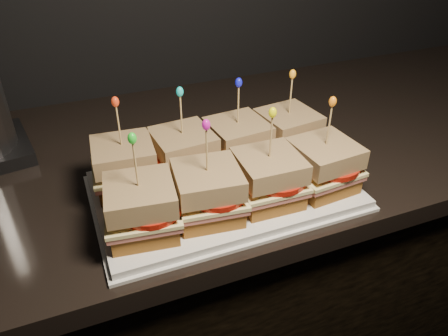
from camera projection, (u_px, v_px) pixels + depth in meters
name	position (u px, v px, depth m)	size (l,w,h in m)	color
cabinet	(213.00, 292.00, 1.15)	(2.54, 0.63, 0.83)	black
granite_slab	(210.00, 152.00, 0.92)	(2.58, 0.67, 0.04)	black
platter	(224.00, 190.00, 0.75)	(0.43, 0.27, 0.02)	white
platter_rim	(224.00, 193.00, 0.76)	(0.44, 0.28, 0.01)	white
sandwich_0_bread_bot	(127.00, 180.00, 0.74)	(0.10, 0.10, 0.03)	brown
sandwich_0_ham	(126.00, 171.00, 0.73)	(0.10, 0.10, 0.01)	#BE5953
sandwich_0_cheese	(125.00, 168.00, 0.73)	(0.11, 0.10, 0.01)	#FFF09E
sandwich_0_tomato	(132.00, 164.00, 0.72)	(0.10, 0.10, 0.01)	#AC190C
sandwich_0_bread_top	(123.00, 153.00, 0.71)	(0.10, 0.10, 0.03)	brown
sandwich_0_pick	(119.00, 128.00, 0.69)	(0.00, 0.00, 0.09)	tan
sandwich_0_frill	(115.00, 102.00, 0.66)	(0.01, 0.01, 0.02)	red
sandwich_1_bread_bot	(184.00, 168.00, 0.77)	(0.10, 0.10, 0.03)	brown
sandwich_1_ham	(184.00, 159.00, 0.76)	(0.10, 0.10, 0.01)	#BE5953
sandwich_1_cheese	(184.00, 156.00, 0.76)	(0.11, 0.10, 0.01)	#FFF09E
sandwich_1_tomato	(191.00, 153.00, 0.75)	(0.10, 0.10, 0.01)	#AC190C
sandwich_1_bread_top	(183.00, 142.00, 0.74)	(0.10, 0.10, 0.03)	brown
sandwich_1_pick	(181.00, 117.00, 0.72)	(0.00, 0.00, 0.09)	tan
sandwich_1_frill	(180.00, 92.00, 0.69)	(0.01, 0.01, 0.02)	#13BCBE
sandwich_2_bread_bot	(237.00, 156.00, 0.80)	(0.10, 0.10, 0.03)	brown
sandwich_2_ham	(237.00, 148.00, 0.80)	(0.10, 0.10, 0.01)	#BE5953
sandwich_2_cheese	(238.00, 145.00, 0.79)	(0.11, 0.10, 0.01)	#FFF09E
sandwich_2_tomato	(245.00, 142.00, 0.79)	(0.10, 0.10, 0.01)	#AC190C
sandwich_2_bread_top	(238.00, 131.00, 0.78)	(0.10, 0.10, 0.03)	brown
sandwich_2_pick	(238.00, 107.00, 0.75)	(0.00, 0.00, 0.09)	tan
sandwich_2_frill	(239.00, 82.00, 0.73)	(0.01, 0.01, 0.02)	#1215E2
sandwich_3_bread_bot	(286.00, 146.00, 0.84)	(0.10, 0.10, 0.03)	brown
sandwich_3_ham	(287.00, 138.00, 0.83)	(0.10, 0.10, 0.01)	#BE5953
sandwich_3_cheese	(287.00, 135.00, 0.82)	(0.11, 0.10, 0.01)	#FFF09E
sandwich_3_tomato	(295.00, 132.00, 0.82)	(0.10, 0.10, 0.01)	#AC190C
sandwich_3_bread_top	(288.00, 121.00, 0.81)	(0.10, 0.10, 0.03)	brown
sandwich_3_pick	(291.00, 98.00, 0.78)	(0.00, 0.00, 0.09)	tan
sandwich_3_frill	(293.00, 74.00, 0.76)	(0.01, 0.01, 0.02)	orange
sandwich_4_bread_bot	(143.00, 224.00, 0.65)	(0.10, 0.10, 0.03)	brown
sandwich_4_ham	(142.00, 215.00, 0.64)	(0.10, 0.10, 0.01)	#BE5953
sandwich_4_cheese	(142.00, 211.00, 0.63)	(0.11, 0.10, 0.01)	#FFF09E
sandwich_4_tomato	(150.00, 207.00, 0.63)	(0.10, 0.10, 0.01)	#AC190C
sandwich_4_bread_top	(140.00, 195.00, 0.62)	(0.10, 0.10, 0.03)	brown
sandwich_4_pick	(136.00, 167.00, 0.59)	(0.00, 0.00, 0.09)	tan
sandwich_4_frill	(132.00, 138.00, 0.57)	(0.01, 0.01, 0.02)	green
sandwich_5_bread_bot	(208.00, 208.00, 0.68)	(0.10, 0.10, 0.03)	brown
sandwich_5_ham	(208.00, 199.00, 0.67)	(0.10, 0.10, 0.01)	#BE5953
sandwich_5_cheese	(208.00, 195.00, 0.66)	(0.11, 0.10, 0.01)	#FFF09E
sandwich_5_tomato	(217.00, 191.00, 0.66)	(0.10, 0.10, 0.01)	#AC190C
sandwich_5_bread_top	(208.00, 180.00, 0.65)	(0.10, 0.10, 0.03)	brown
sandwich_5_pick	(207.00, 153.00, 0.62)	(0.00, 0.00, 0.09)	tan
sandwich_5_frill	(206.00, 125.00, 0.60)	(0.01, 0.01, 0.02)	#C614A1
sandwich_6_bread_bot	(267.00, 193.00, 0.71)	(0.10, 0.10, 0.03)	brown
sandwich_6_ham	(268.00, 184.00, 0.70)	(0.10, 0.10, 0.01)	#BE5953
sandwich_6_cheese	(268.00, 181.00, 0.70)	(0.11, 0.10, 0.01)	#FFF09E
sandwich_6_tomato	(277.00, 177.00, 0.69)	(0.10, 0.10, 0.01)	#AC190C
sandwich_6_bread_top	(269.00, 166.00, 0.68)	(0.10, 0.10, 0.03)	brown
sandwich_6_pick	(271.00, 140.00, 0.66)	(0.00, 0.00, 0.09)	tan
sandwich_6_frill	(273.00, 113.00, 0.63)	(0.01, 0.01, 0.02)	#EFEE07
sandwich_7_bread_bot	(321.00, 180.00, 0.74)	(0.10, 0.10, 0.03)	brown
sandwich_7_ham	(322.00, 171.00, 0.73)	(0.10, 0.10, 0.01)	#BE5953
sandwich_7_cheese	(323.00, 168.00, 0.73)	(0.11, 0.10, 0.01)	#FFF09E
sandwich_7_tomato	(332.00, 164.00, 0.72)	(0.10, 0.10, 0.01)	#AC190C
sandwich_7_bread_top	(325.00, 153.00, 0.71)	(0.10, 0.10, 0.03)	brown
sandwich_7_pick	(329.00, 128.00, 0.69)	(0.00, 0.00, 0.09)	tan
sandwich_7_frill	(333.00, 102.00, 0.66)	(0.01, 0.01, 0.02)	orange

